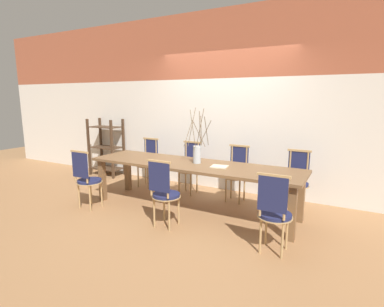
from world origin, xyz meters
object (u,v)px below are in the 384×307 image
at_px(dining_table, 192,169).
at_px(chair_far_center, 237,172).
at_px(shelving_rack, 106,147).
at_px(vase_centerpiece, 197,153).
at_px(book_stack, 219,167).
at_px(chair_near_center, 274,211).

relative_size(dining_table, chair_far_center, 3.53).
bearing_deg(shelving_rack, dining_table, -19.82).
height_order(vase_centerpiece, book_stack, vase_centerpiece).
xyz_separation_m(dining_table, book_stack, (0.46, -0.03, 0.09)).
relative_size(vase_centerpiece, book_stack, 3.26).
xyz_separation_m(dining_table, chair_far_center, (0.44, 0.72, -0.15)).
relative_size(chair_far_center, book_stack, 3.67).
relative_size(dining_table, vase_centerpiece, 3.97).
relative_size(vase_centerpiece, shelving_rack, 0.66).
bearing_deg(chair_far_center, shelving_rack, -4.38).
bearing_deg(chair_far_center, chair_near_center, 123.49).
relative_size(chair_near_center, book_stack, 3.67).
bearing_deg(chair_near_center, book_stack, 143.80).
bearing_deg(dining_table, book_stack, -4.03).
bearing_deg(vase_centerpiece, shelving_rack, 161.58).
xyz_separation_m(dining_table, shelving_rack, (-2.66, 0.96, -0.03)).
relative_size(book_stack, shelving_rack, 0.20).
relative_size(chair_near_center, chair_far_center, 1.00).
distance_m(chair_near_center, book_stack, 1.19).
distance_m(dining_table, chair_near_center, 1.58).
relative_size(chair_near_center, vase_centerpiece, 1.13).
bearing_deg(shelving_rack, book_stack, -17.64).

